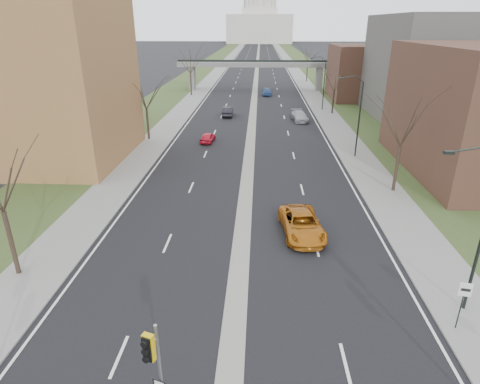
# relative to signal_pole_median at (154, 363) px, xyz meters

# --- Properties ---
(road_surface) EXTENTS (20.00, 600.00, 0.01)m
(road_surface) POSITION_rel_signal_pole_median_xyz_m (2.31, 151.37, -3.22)
(road_surface) COLOR black
(road_surface) RESTS_ON ground
(median_strip) EXTENTS (1.20, 600.00, 0.02)m
(median_strip) POSITION_rel_signal_pole_median_xyz_m (2.31, 151.37, -3.23)
(median_strip) COLOR gray
(median_strip) RESTS_ON ground
(sidewalk_right) EXTENTS (4.00, 600.00, 0.12)m
(sidewalk_right) POSITION_rel_signal_pole_median_xyz_m (14.31, 151.37, -3.17)
(sidewalk_right) COLOR gray
(sidewalk_right) RESTS_ON ground
(sidewalk_left) EXTENTS (4.00, 600.00, 0.12)m
(sidewalk_left) POSITION_rel_signal_pole_median_xyz_m (-9.69, 151.37, -3.17)
(sidewalk_left) COLOR gray
(sidewalk_left) RESTS_ON ground
(grass_verge_right) EXTENTS (8.00, 600.00, 0.10)m
(grass_verge_right) POSITION_rel_signal_pole_median_xyz_m (20.31, 151.37, -3.18)
(grass_verge_right) COLOR #29401D
(grass_verge_right) RESTS_ON ground
(grass_verge_left) EXTENTS (8.00, 600.00, 0.10)m
(grass_verge_left) POSITION_rel_signal_pole_median_xyz_m (-15.69, 151.37, -3.18)
(grass_verge_left) COLOR #29401D
(grass_verge_left) RESTS_ON ground
(commercial_block_mid) EXTENTS (18.00, 22.00, 15.00)m
(commercial_block_mid) POSITION_rel_signal_pole_median_xyz_m (30.31, 53.37, 4.27)
(commercial_block_mid) COLOR #52504B
(commercial_block_mid) RESTS_ON ground
(commercial_block_far) EXTENTS (14.00, 14.00, 10.00)m
(commercial_block_far) POSITION_rel_signal_pole_median_xyz_m (24.31, 71.37, 1.77)
(commercial_block_far) COLOR #4D2F24
(commercial_block_far) RESTS_ON ground
(pedestrian_bridge) EXTENTS (34.00, 3.00, 6.45)m
(pedestrian_bridge) POSITION_rel_signal_pole_median_xyz_m (2.31, 81.37, 1.62)
(pedestrian_bridge) COLOR slate
(pedestrian_bridge) RESTS_ON ground
(capitol) EXTENTS (48.00, 42.00, 55.75)m
(capitol) POSITION_rel_signal_pole_median_xyz_m (2.31, 321.37, 15.37)
(capitol) COLOR silver
(capitol) RESTS_ON ground
(streetlight_near) EXTENTS (2.61, 0.20, 8.70)m
(streetlight_near) POSITION_rel_signal_pole_median_xyz_m (13.30, 7.37, 3.73)
(streetlight_near) COLOR black
(streetlight_near) RESTS_ON sidewalk_right
(streetlight_mid) EXTENTS (2.61, 0.20, 8.70)m
(streetlight_mid) POSITION_rel_signal_pole_median_xyz_m (13.30, 33.37, 3.73)
(streetlight_mid) COLOR black
(streetlight_mid) RESTS_ON sidewalk_right
(streetlight_far) EXTENTS (2.61, 0.20, 8.70)m
(streetlight_far) POSITION_rel_signal_pole_median_xyz_m (13.30, 59.37, 3.73)
(streetlight_far) COLOR black
(streetlight_far) RESTS_ON sidewalk_right
(tree_left_b) EXTENTS (6.75, 6.75, 8.81)m
(tree_left_b) POSITION_rel_signal_pole_median_xyz_m (-10.69, 39.37, 3.00)
(tree_left_b) COLOR #382B21
(tree_left_b) RESTS_ON sidewalk_left
(tree_left_c) EXTENTS (7.65, 7.65, 9.99)m
(tree_left_c) POSITION_rel_signal_pole_median_xyz_m (-10.69, 73.37, 3.82)
(tree_left_c) COLOR #382B21
(tree_left_c) RESTS_ON sidewalk_left
(tree_right_a) EXTENTS (7.20, 7.20, 9.40)m
(tree_right_a) POSITION_rel_signal_pole_median_xyz_m (15.31, 23.37, 3.41)
(tree_right_a) COLOR #382B21
(tree_right_a) RESTS_ON sidewalk_right
(tree_right_b) EXTENTS (6.30, 6.30, 8.22)m
(tree_right_b) POSITION_rel_signal_pole_median_xyz_m (15.31, 56.37, 2.59)
(tree_right_b) COLOR #382B21
(tree_right_b) RESTS_ON sidewalk_right
(tree_right_c) EXTENTS (7.65, 7.65, 9.99)m
(tree_right_c) POSITION_rel_signal_pole_median_xyz_m (15.31, 96.37, 3.82)
(tree_right_c) COLOR #382B21
(tree_right_c) RESTS_ON sidewalk_right
(signal_pole_median) EXTENTS (0.64, 0.77, 4.63)m
(signal_pole_median) POSITION_rel_signal_pole_median_xyz_m (0.00, 0.00, 0.00)
(signal_pole_median) COLOR gray
(signal_pole_median) RESTS_ON ground
(speed_limit_sign) EXTENTS (0.56, 0.14, 2.60)m
(speed_limit_sign) POSITION_rel_signal_pole_median_xyz_m (13.04, 5.85, -1.32)
(speed_limit_sign) COLOR black
(speed_limit_sign) RESTS_ON sidewalk_right
(car_left_near) EXTENTS (1.80, 3.73, 1.23)m
(car_left_near) POSITION_rel_signal_pole_median_xyz_m (-3.00, 38.57, -2.61)
(car_left_near) COLOR red
(car_left_near) RESTS_ON ground
(car_left_far) EXTENTS (1.59, 4.48, 1.47)m
(car_left_far) POSITION_rel_signal_pole_median_xyz_m (-1.69, 53.95, -2.49)
(car_left_far) COLOR black
(car_left_far) RESTS_ON ground
(car_right_near) EXTENTS (3.24, 5.95, 1.58)m
(car_right_near) POSITION_rel_signal_pole_median_xyz_m (6.47, 15.12, -2.43)
(car_right_near) COLOR #AB5D12
(car_right_near) RESTS_ON ground
(car_right_mid) EXTENTS (2.59, 5.22, 1.46)m
(car_right_mid) POSITION_rel_signal_pole_median_xyz_m (9.48, 51.02, -2.50)
(car_right_mid) COLOR gray
(car_right_mid) RESTS_ON ground
(car_right_far) EXTENTS (1.81, 4.48, 1.52)m
(car_right_far) POSITION_rel_signal_pole_median_xyz_m (4.84, 74.43, -2.46)
(car_right_far) COLOR navy
(car_right_far) RESTS_ON ground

